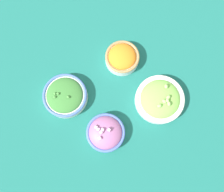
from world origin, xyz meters
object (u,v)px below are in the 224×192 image
bowl_red_onion (106,133)px  bowl_carrots (122,58)px  bowl_broccoli (65,96)px  bowl_lettuce (160,99)px

bowl_red_onion → bowl_carrots: bearing=58.7°
bowl_broccoli → bowl_red_onion: bearing=-61.0°
bowl_red_onion → bowl_broccoli: bearing=119.0°
bowl_lettuce → bowl_broccoli: (-0.36, 0.14, -0.00)m
bowl_lettuce → bowl_carrots: (-0.09, 0.22, 0.00)m
bowl_red_onion → bowl_lettuce: bearing=12.5°
bowl_lettuce → bowl_carrots: bearing=111.5°
bowl_carrots → bowl_broccoli: bearing=-164.3°
bowl_lettuce → bowl_broccoli: size_ratio=1.10×
bowl_lettuce → bowl_red_onion: size_ratio=1.29×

